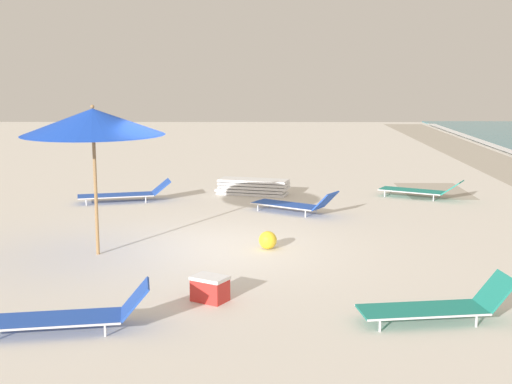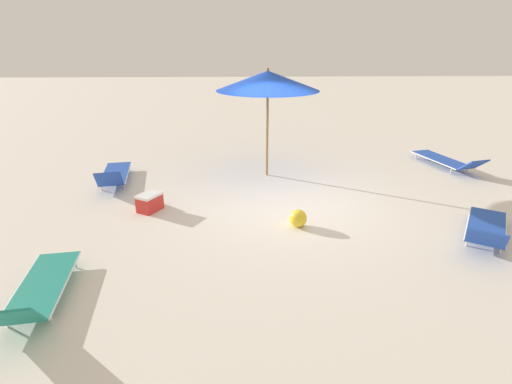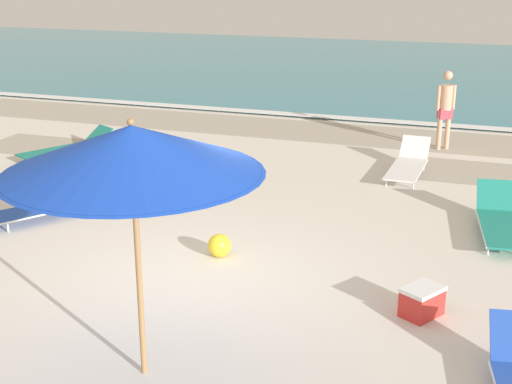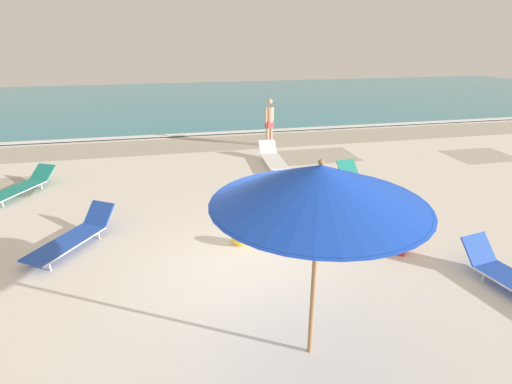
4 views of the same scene
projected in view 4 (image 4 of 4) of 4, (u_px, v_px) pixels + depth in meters
name	position (u px, v px, depth m)	size (l,w,h in m)	color
ground_plane	(255.00, 282.00, 6.98)	(60.00, 60.00, 0.16)	silver
ocean_water	(187.00, 100.00, 25.42)	(60.00, 19.39, 0.07)	teal
beach_umbrella	(320.00, 185.00, 4.48)	(2.52, 2.52, 2.69)	#9E7547
sun_lounger_under_umbrella	(363.00, 183.00, 10.78)	(0.88, 2.09, 0.61)	#1E8475
sun_lounger_beside_umbrella	(21.00, 186.00, 10.57)	(1.51, 2.12, 0.52)	#1E8475
sun_lounger_near_water_left	(73.00, 236.00, 7.95)	(1.60, 2.03, 0.58)	blue
sun_lounger_near_water_right	(273.00, 158.00, 12.96)	(0.68, 2.10, 0.57)	white
beachgoer_wading_adult	(269.00, 119.00, 14.86)	(0.39, 0.31, 1.76)	tan
beach_ball	(239.00, 237.00, 8.01)	(0.34, 0.34, 0.34)	yellow
cooler_box	(396.00, 241.00, 7.82)	(0.56, 0.61, 0.37)	red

